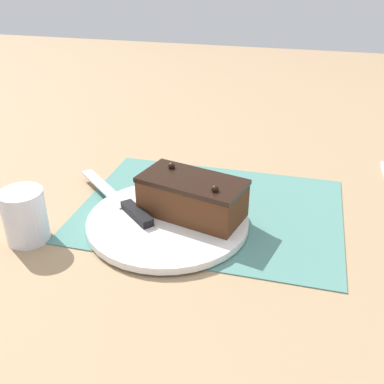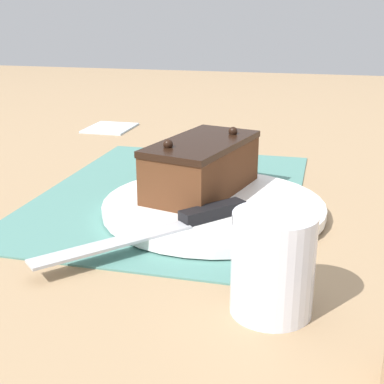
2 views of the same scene
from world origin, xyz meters
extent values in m
plane|color=#9E7F5B|center=(0.00, 0.00, 0.00)|extent=(3.00, 3.00, 0.00)
cube|color=slate|center=(0.00, 0.00, 0.00)|extent=(0.46, 0.34, 0.00)
cylinder|color=white|center=(-0.06, -0.07, 0.01)|extent=(0.27, 0.27, 0.01)
cube|color=#512D19|center=(-0.02, -0.05, 0.05)|extent=(0.19, 0.12, 0.06)
cube|color=black|center=(-0.02, -0.05, 0.08)|extent=(0.19, 0.13, 0.01)
sphere|color=black|center=(-0.07, -0.02, 0.09)|extent=(0.01, 0.01, 0.01)
sphere|color=black|center=(0.02, -0.08, 0.09)|extent=(0.01, 0.01, 0.01)
cube|color=black|center=(-0.11, -0.08, 0.02)|extent=(0.07, 0.07, 0.01)
cube|color=#B7BABF|center=(-0.20, 0.00, 0.02)|extent=(0.15, 0.13, 0.00)
cylinder|color=white|center=(-0.26, -0.16, 0.04)|extent=(0.07, 0.07, 0.09)
cube|color=silver|center=(0.37, 0.24, 0.00)|extent=(0.11, 0.09, 0.01)
camera|label=1|loc=(0.14, -0.68, 0.42)|focal=42.00mm
camera|label=2|loc=(-0.66, -0.20, 0.24)|focal=50.00mm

